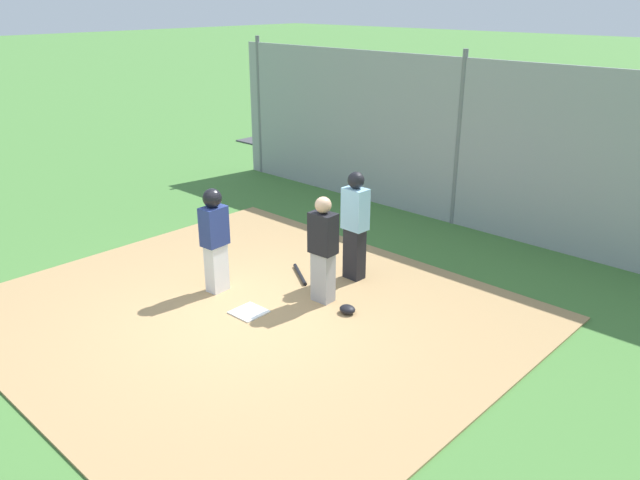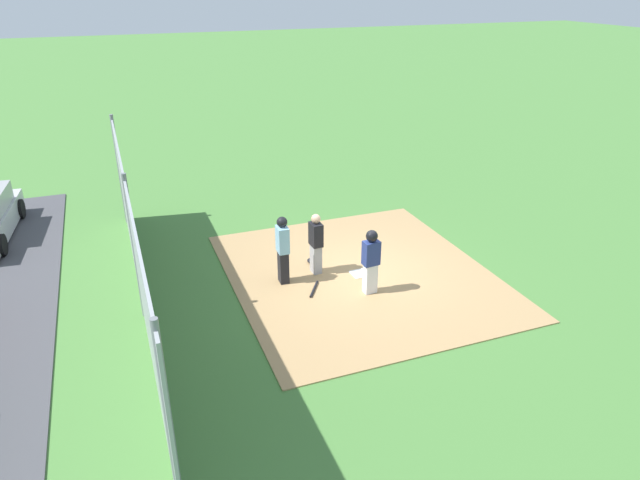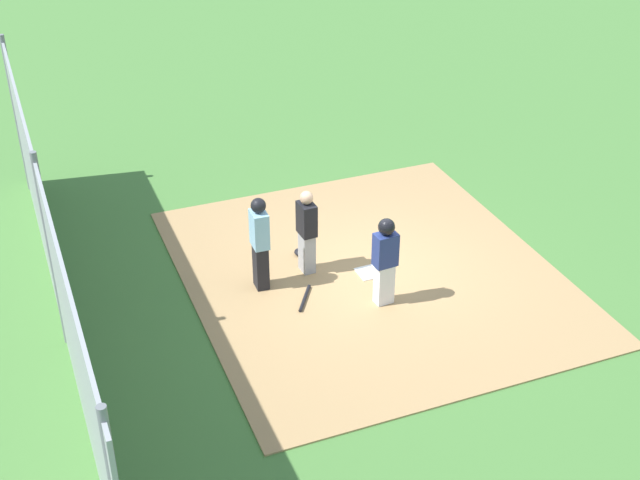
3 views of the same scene
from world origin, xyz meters
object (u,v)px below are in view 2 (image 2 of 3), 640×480
at_px(catcher, 316,243).
at_px(catcher_mask, 311,261).
at_px(umpire, 283,248).
at_px(baseball_bat, 314,289).
at_px(runner, 371,258).
at_px(home_plate, 360,273).

xyz_separation_m(catcher, catcher_mask, (-0.53, 0.06, -0.77)).
bearing_deg(umpire, baseball_bat, -48.41).
relative_size(baseball_bat, catcher_mask, 3.18).
relative_size(runner, catcher_mask, 6.75).
relative_size(home_plate, runner, 0.27).
distance_m(baseball_bat, catcher_mask, 1.45).
distance_m(umpire, runner, 2.16).
bearing_deg(home_plate, runner, -9.91).
bearing_deg(catcher_mask, runner, 22.36).
distance_m(runner, catcher_mask, 2.26).
height_order(home_plate, baseball_bat, baseball_bat).
xyz_separation_m(catcher, runner, (1.41, 0.86, 0.09)).
bearing_deg(baseball_bat, home_plate, -42.95).
bearing_deg(baseball_bat, umpire, 72.49).
relative_size(catcher, runner, 0.99).
relative_size(catcher, catcher_mask, 6.68).
distance_m(umpire, catcher_mask, 1.49).
bearing_deg(umpire, runner, -32.67).
height_order(catcher, catcher_mask, catcher).
xyz_separation_m(umpire, baseball_bat, (0.67, 0.56, -0.89)).
bearing_deg(catcher_mask, home_plate, 42.92).
bearing_deg(baseball_bat, catcher, 9.14).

